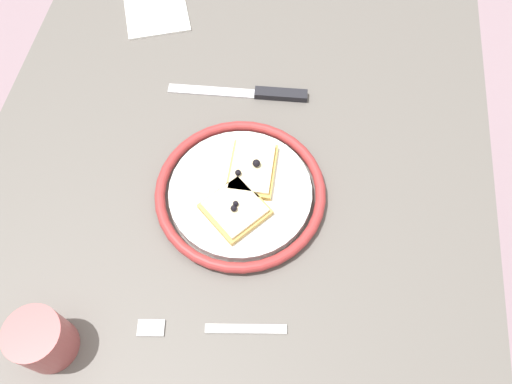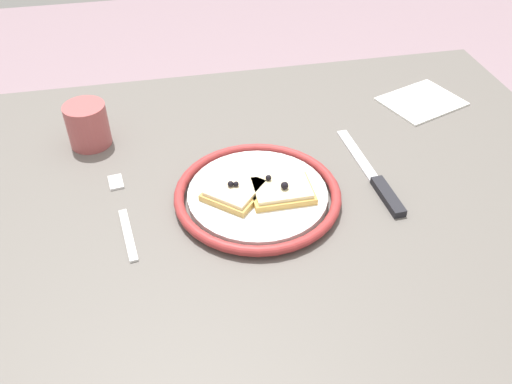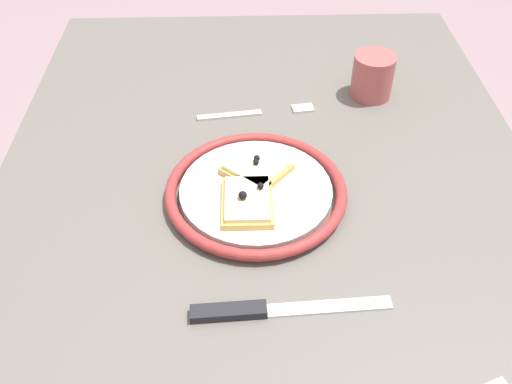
{
  "view_description": "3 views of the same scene",
  "coord_description": "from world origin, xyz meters",
  "px_view_note": "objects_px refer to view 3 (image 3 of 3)",
  "views": [
    {
      "loc": [
        -0.36,
        -0.09,
        1.46
      ],
      "look_at": [
        -0.01,
        -0.04,
        0.8
      ],
      "focal_mm": 35.6,
      "sensor_mm": 36.0,
      "label": 1
    },
    {
      "loc": [
        -0.13,
        -0.64,
        1.32
      ],
      "look_at": [
        -0.01,
        -0.04,
        0.8
      ],
      "focal_mm": 37.75,
      "sensor_mm": 36.0,
      "label": 2
    },
    {
      "loc": [
        0.58,
        -0.04,
        1.32
      ],
      "look_at": [
        0.01,
        -0.02,
        0.79
      ],
      "focal_mm": 38.96,
      "sensor_mm": 36.0,
      "label": 3
    }
  ],
  "objects_px": {
    "pizza_slice_far": "(256,168)",
    "knife": "(256,310)",
    "dining_table": "(268,244)",
    "cup": "(373,76)",
    "pizza_slice_near": "(247,201)",
    "fork": "(257,113)",
    "plate": "(256,189)"
  },
  "relations": [
    {
      "from": "cup",
      "to": "pizza_slice_near",
      "type": "bearing_deg",
      "value": -37.45
    },
    {
      "from": "dining_table",
      "to": "fork",
      "type": "relative_size",
      "value": 5.75
    },
    {
      "from": "dining_table",
      "to": "plate",
      "type": "bearing_deg",
      "value": -104.4
    },
    {
      "from": "fork",
      "to": "cup",
      "type": "height_order",
      "value": "cup"
    },
    {
      "from": "dining_table",
      "to": "pizza_slice_near",
      "type": "distance_m",
      "value": 0.14
    },
    {
      "from": "pizza_slice_far",
      "to": "knife",
      "type": "distance_m",
      "value": 0.24
    },
    {
      "from": "dining_table",
      "to": "fork",
      "type": "bearing_deg",
      "value": -177.11
    },
    {
      "from": "dining_table",
      "to": "knife",
      "type": "distance_m",
      "value": 0.23
    },
    {
      "from": "dining_table",
      "to": "fork",
      "type": "xyz_separation_m",
      "value": [
        -0.21,
        -0.01,
        0.11
      ]
    },
    {
      "from": "dining_table",
      "to": "pizza_slice_far",
      "type": "height_order",
      "value": "pizza_slice_far"
    },
    {
      "from": "plate",
      "to": "knife",
      "type": "height_order",
      "value": "plate"
    },
    {
      "from": "pizza_slice_near",
      "to": "knife",
      "type": "xyz_separation_m",
      "value": [
        0.16,
        0.01,
        -0.02
      ]
    },
    {
      "from": "pizza_slice_near",
      "to": "pizza_slice_far",
      "type": "xyz_separation_m",
      "value": [
        -0.07,
        0.01,
        -0.0
      ]
    },
    {
      "from": "dining_table",
      "to": "pizza_slice_far",
      "type": "distance_m",
      "value": 0.13
    },
    {
      "from": "pizza_slice_near",
      "to": "cup",
      "type": "relative_size",
      "value": 1.23
    },
    {
      "from": "plate",
      "to": "knife",
      "type": "distance_m",
      "value": 0.2
    },
    {
      "from": "dining_table",
      "to": "cup",
      "type": "xyz_separation_m",
      "value": [
        -0.26,
        0.19,
        0.14
      ]
    },
    {
      "from": "cup",
      "to": "fork",
      "type": "bearing_deg",
      "value": -75.7
    },
    {
      "from": "pizza_slice_far",
      "to": "fork",
      "type": "height_order",
      "value": "pizza_slice_far"
    },
    {
      "from": "fork",
      "to": "knife",
      "type": "bearing_deg",
      "value": -2.05
    },
    {
      "from": "pizza_slice_near",
      "to": "cup",
      "type": "bearing_deg",
      "value": 142.55
    },
    {
      "from": "pizza_slice_near",
      "to": "fork",
      "type": "bearing_deg",
      "value": 174.92
    },
    {
      "from": "pizza_slice_far",
      "to": "cup",
      "type": "xyz_separation_m",
      "value": [
        -0.22,
        0.21,
        0.01
      ]
    },
    {
      "from": "pizza_slice_near",
      "to": "dining_table",
      "type": "bearing_deg",
      "value": 137.63
    },
    {
      "from": "plate",
      "to": "pizza_slice_far",
      "type": "height_order",
      "value": "pizza_slice_far"
    },
    {
      "from": "knife",
      "to": "fork",
      "type": "xyz_separation_m",
      "value": [
        -0.41,
        0.01,
        -0.0
      ]
    },
    {
      "from": "dining_table",
      "to": "pizza_slice_near",
      "type": "bearing_deg",
      "value": -42.37
    },
    {
      "from": "pizza_slice_far",
      "to": "knife",
      "type": "relative_size",
      "value": 0.47
    },
    {
      "from": "knife",
      "to": "pizza_slice_far",
      "type": "bearing_deg",
      "value": 178.11
    },
    {
      "from": "pizza_slice_far",
      "to": "knife",
      "type": "xyz_separation_m",
      "value": [
        0.23,
        -0.01,
        -0.02
      ]
    },
    {
      "from": "plate",
      "to": "cup",
      "type": "relative_size",
      "value": 3.37
    },
    {
      "from": "pizza_slice_far",
      "to": "cup",
      "type": "relative_size",
      "value": 1.47
    }
  ]
}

